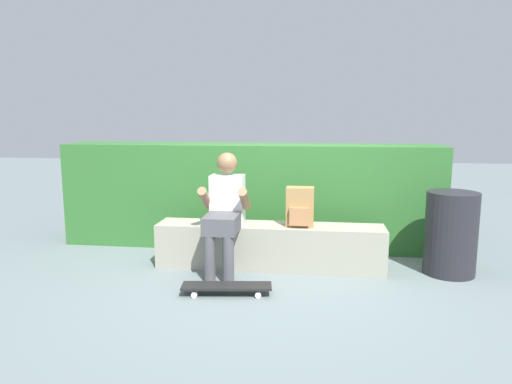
% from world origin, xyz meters
% --- Properties ---
extents(ground_plane, '(24.00, 24.00, 0.00)m').
position_xyz_m(ground_plane, '(0.00, 0.00, 0.00)').
color(ground_plane, slate).
extents(bench_main, '(2.36, 0.41, 0.46)m').
position_xyz_m(bench_main, '(0.00, 0.27, 0.23)').
color(bench_main, gray).
rests_on(bench_main, ground).
extents(person_skater, '(0.49, 0.62, 1.21)m').
position_xyz_m(person_skater, '(-0.43, 0.07, 0.66)').
color(person_skater, white).
rests_on(person_skater, ground).
extents(skateboard_near_person, '(0.82, 0.30, 0.09)m').
position_xyz_m(skateboard_near_person, '(-0.30, -0.53, 0.07)').
color(skateboard_near_person, black).
rests_on(skateboard_near_person, ground).
extents(backpack_on_bench, '(0.28, 0.23, 0.40)m').
position_xyz_m(backpack_on_bench, '(0.31, 0.27, 0.65)').
color(backpack_on_bench, '#A37A47').
rests_on(backpack_on_bench, bench_main).
extents(hedge_row, '(4.52, 0.69, 1.24)m').
position_xyz_m(hedge_row, '(-0.33, 1.16, 0.62)').
color(hedge_row, '#2D662B').
rests_on(hedge_row, ground).
extents(trash_bin, '(0.50, 0.50, 0.83)m').
position_xyz_m(trash_bin, '(1.81, 0.31, 0.42)').
color(trash_bin, '#232328').
rests_on(trash_bin, ground).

